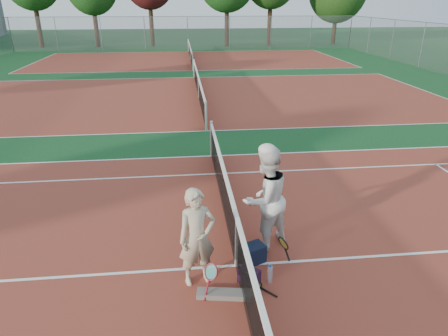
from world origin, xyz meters
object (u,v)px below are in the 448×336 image
object	(u,v)px
player_b	(265,199)
racket_spare	(254,284)
racket_black_held	(283,251)
player_a	(197,238)
sports_bag_purple	(249,276)
water_bottle	(270,274)
sports_bag_navy	(253,254)
net_main	(237,241)
racket_red	(211,280)

from	to	relation	value
player_b	racket_spare	distance (m)	1.57
player_b	racket_black_held	world-z (taller)	player_b
player_a	racket_spare	distance (m)	1.26
racket_spare	sports_bag_purple	size ratio (longest dim) A/B	1.83
player_a	racket_black_held	bearing A→B (deg)	-5.13
racket_black_held	sports_bag_purple	world-z (taller)	racket_black_held
player_b	racket_spare	bearing A→B (deg)	41.26
racket_black_held	water_bottle	xyz separation A→B (m)	(-0.33, -0.45, -0.13)
racket_black_held	sports_bag_navy	size ratio (longest dim) A/B	1.32
water_bottle	sports_bag_navy	bearing A→B (deg)	108.28
player_b	net_main	bearing A→B (deg)	14.42
player_a	water_bottle	size ratio (longest dim) A/B	5.68
net_main	racket_red	distance (m)	0.89
player_b	water_bottle	xyz separation A→B (m)	(-0.11, -1.10, -0.85)
net_main	racket_red	xyz separation A→B (m)	(-0.50, -0.69, -0.23)
racket_spare	water_bottle	world-z (taller)	water_bottle
racket_black_held	sports_bag_navy	xyz separation A→B (m)	(-0.52, 0.13, -0.11)
racket_red	sports_bag_purple	world-z (taller)	racket_red
sports_bag_purple	racket_black_held	bearing A→B (deg)	33.61
racket_red	sports_bag_navy	size ratio (longest dim) A/B	1.30
racket_black_held	water_bottle	world-z (taller)	racket_black_held
player_b	sports_bag_navy	bearing A→B (deg)	29.26
player_a	racket_black_held	xyz separation A→B (m)	(1.52, 0.29, -0.57)
sports_bag_purple	water_bottle	distance (m)	0.35
player_b	player_a	bearing A→B (deg)	5.46
player_b	racket_red	distance (m)	1.86
racket_black_held	sports_bag_purple	bearing A→B (deg)	7.02
sports_bag_purple	racket_red	bearing A→B (deg)	-162.81
racket_red	water_bottle	world-z (taller)	racket_red
net_main	racket_black_held	bearing A→B (deg)	-2.98
player_a	net_main	bearing A→B (deg)	9.75
racket_red	sports_bag_navy	distance (m)	1.13
racket_red	racket_spare	world-z (taller)	racket_red
racket_red	racket_black_held	size ratio (longest dim) A/B	0.98
player_a	racket_red	world-z (taller)	player_a
sports_bag_purple	water_bottle	xyz separation A→B (m)	(0.35, -0.00, 0.02)
player_b	water_bottle	bearing A→B (deg)	53.95
racket_spare	player_b	bearing A→B (deg)	-59.65
player_a	sports_bag_navy	world-z (taller)	player_a
player_b	racket_spare	size ratio (longest dim) A/B	3.35
sports_bag_navy	player_b	bearing A→B (deg)	59.52
net_main	player_a	bearing A→B (deg)	-154.28
racket_red	water_bottle	distance (m)	1.03
racket_black_held	racket_spare	bearing A→B (deg)	13.32
racket_black_held	water_bottle	distance (m)	0.57
racket_black_held	water_bottle	bearing A→B (deg)	27.53
racket_spare	sports_bag_purple	world-z (taller)	sports_bag_purple
player_b	sports_bag_purple	world-z (taller)	player_b
player_a	player_b	size ratio (longest dim) A/B	0.85
racket_black_held	sports_bag_purple	size ratio (longest dim) A/B	1.74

